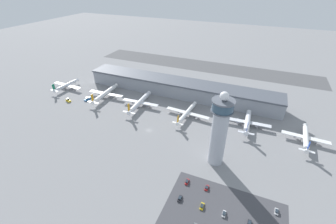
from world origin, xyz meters
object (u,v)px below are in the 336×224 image
airplane_gate_echo (247,122)px  car_maroon_suv (180,198)px  airplane_gate_bravo (105,93)px  car_yellow_taxi (187,182)px  car_green_van (202,206)px  airplane_gate_delta (187,113)px  service_truck_fuel (88,99)px  airplane_gate_alpha (67,85)px  control_tower (219,130)px  car_grey_coupe (224,214)px  airplane_gate_foxtrot (306,137)px  car_silver_sedan (207,188)px  car_navy_sedan (276,211)px  car_blue_compact (249,223)px  airplane_gate_charlie (140,102)px  service_truck_catering (68,100)px

airplane_gate_echo → car_maroon_suv: (-26.81, -89.99, -3.77)m
airplane_gate_bravo → car_yellow_taxi: bearing=-32.6°
car_maroon_suv → car_green_van: car_maroon_suv is taller
airplane_gate_delta → service_truck_fuel: airplane_gate_delta is taller
airplane_gate_alpha → car_green_van: size_ratio=8.08×
control_tower → car_green_van: size_ratio=11.57×
car_grey_coupe → airplane_gate_alpha: bearing=155.9°
airplane_gate_foxtrot → service_truck_fuel: (-199.13, -11.06, -3.41)m
car_silver_sedan → car_grey_coupe: bearing=-45.5°
airplane_gate_echo → car_maroon_suv: size_ratio=8.67×
control_tower → airplane_gate_echo: (15.37, 51.53, -22.27)m
car_navy_sedan → car_blue_compact: car_blue_compact is taller
car_yellow_taxi → car_blue_compact: car_yellow_taxi is taller
airplane_gate_bravo → service_truck_fuel: size_ratio=5.47×
airplane_gate_alpha → airplane_gate_charlie: bearing=-1.3°
airplane_gate_alpha → car_green_van: (180.63, -86.43, -3.72)m
airplane_gate_charlie → service_truck_catering: 74.52m
airplane_gate_delta → car_grey_coupe: bearing=-59.3°
airplane_gate_delta → airplane_gate_echo: airplane_gate_echo is taller
service_truck_fuel → car_silver_sedan: service_truck_fuel is taller
car_maroon_suv → airplane_gate_foxtrot: bearing=50.8°
control_tower → car_navy_sedan: (39.75, -25.63, -26.08)m
service_truck_catering → car_grey_coupe: bearing=-20.7°
car_yellow_taxi → car_silver_sedan: (12.40, 0.32, -0.08)m
service_truck_fuel → car_navy_sedan: size_ratio=1.92×
car_maroon_suv → car_yellow_taxi: car_yellow_taxi is taller
airplane_gate_echo → airplane_gate_foxtrot: size_ratio=1.04×
car_navy_sedan → car_maroon_suv: bearing=-165.9°
airplane_gate_echo → car_navy_sedan: 81.01m
car_navy_sedan → car_blue_compact: (-12.83, -12.89, 0.06)m
airplane_gate_echo → car_green_van: 91.00m
airplane_gate_charlie → service_truck_fuel: 56.89m
airplane_gate_alpha → car_navy_sedan: (218.74, -73.71, -3.73)m
airplane_gate_alpha → car_silver_sedan: airplane_gate_alpha is taller
car_grey_coupe → car_maroon_suv: (-25.22, -0.18, -0.00)m
airplane_gate_bravo → airplane_gate_echo: airplane_gate_echo is taller
car_green_van → car_blue_compact: (25.27, -0.17, 0.06)m
airplane_gate_echo → car_blue_compact: (11.55, -90.05, -3.75)m
airplane_gate_charlie → car_silver_sedan: airplane_gate_charlie is taller
car_maroon_suv → car_green_van: (13.09, 0.11, -0.04)m
car_green_van → service_truck_fuel: bearing=152.3°
control_tower → airplane_gate_delta: bearing=128.2°
car_navy_sedan → airplane_gate_foxtrot: bearing=75.5°
service_truck_catering → car_yellow_taxi: service_truck_catering is taller
control_tower → service_truck_catering: bearing=170.6°
airplane_gate_charlie → service_truck_fuel: airplane_gate_charlie is taller
airplane_gate_echo → car_silver_sedan: airplane_gate_echo is taller
car_yellow_taxi → control_tower: bearing=65.5°
airplane_gate_echo → car_maroon_suv: airplane_gate_echo is taller
airplane_gate_charlie → service_truck_catering: size_ratio=6.80×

